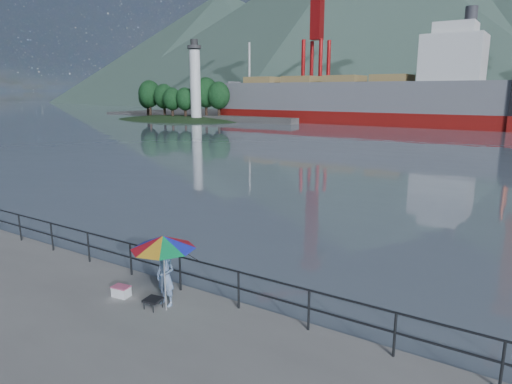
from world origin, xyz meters
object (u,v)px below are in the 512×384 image
(bulk_carrier, at_px, (361,99))
(fisherman, at_px, (166,276))
(beach_umbrella, at_px, (163,242))
(cooler_bag, at_px, (121,292))

(bulk_carrier, bearing_deg, fisherman, -73.26)
(fisherman, xyz_separation_m, bulk_carrier, (-21.38, 71.08, 3.32))
(beach_umbrella, distance_m, cooler_bag, 2.32)
(fisherman, bearing_deg, beach_umbrella, -46.16)
(beach_umbrella, bearing_deg, cooler_bag, -177.01)
(fisherman, relative_size, bulk_carrier, 0.03)
(fisherman, bearing_deg, bulk_carrier, 109.39)
(cooler_bag, relative_size, bulk_carrier, 0.01)
(fisherman, distance_m, beach_umbrella, 1.08)
(fisherman, xyz_separation_m, cooler_bag, (-1.38, -0.33, -0.66))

